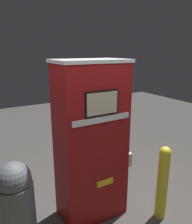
{
  "coord_description": "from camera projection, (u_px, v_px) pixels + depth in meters",
  "views": [
    {
      "loc": [
        -1.26,
        -2.02,
        2.21
      ],
      "look_at": [
        0.0,
        0.13,
        1.51
      ],
      "focal_mm": 35.0,
      "sensor_mm": 36.0,
      "label": 1
    }
  ],
  "objects": [
    {
      "name": "trash_bin",
      "position": [
        17.0,
        209.0,
        2.35
      ],
      "size": [
        0.38,
        0.38,
        1.12
      ],
      "color": "#51565B",
      "rests_on": "ground_plane"
    },
    {
      "name": "safety_bollard",
      "position": [
        163.0,
        181.0,
        2.88
      ],
      "size": [
        0.14,
        0.14,
        1.05
      ],
      "color": "yellow",
      "rests_on": "ground_plane"
    },
    {
      "name": "gas_pump",
      "position": [
        91.0,
        143.0,
        2.82
      ],
      "size": [
        0.96,
        0.55,
        2.12
      ],
      "color": "maroon",
      "rests_on": "ground_plane"
    },
    {
      "name": "ground_plane",
      "position": [
        101.0,
        223.0,
        2.9
      ],
      "size": [
        14.0,
        14.0,
        0.0
      ],
      "primitive_type": "plane",
      "color": "#423F3D"
    }
  ]
}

